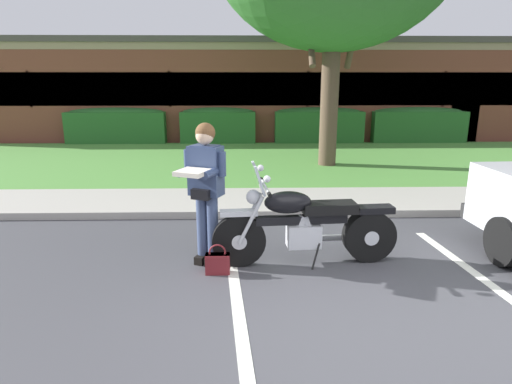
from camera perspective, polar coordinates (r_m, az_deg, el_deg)
name	(u,v)px	position (r m, az deg, el deg)	size (l,w,h in m)	color
ground_plane	(354,325)	(4.24, 12.76, -16.74)	(140.00, 140.00, 0.00)	#424247
curb_strip	(306,213)	(7.13, 6.61, -2.74)	(60.00, 0.20, 0.12)	#ADA89E
concrete_walk	(300,200)	(7.94, 5.78, -1.04)	(60.00, 1.50, 0.08)	#ADA89E
grass_lawn	(282,161)	(11.78, 3.44, 4.16)	(60.00, 6.42, 0.06)	#518E3D
stall_stripe_0	(239,315)	(4.30, -2.29, -15.85)	(0.12, 4.40, 0.01)	silver
motorcycle	(312,225)	(5.25, 7.38, -4.30)	(2.24, 0.82, 1.26)	black
rider_person	(205,183)	(5.08, -6.71, 1.18)	(0.57, 0.66, 1.70)	black
handbag	(218,262)	(5.06, -5.08, -9.15)	(0.28, 0.13, 0.36)	maroon
hedge_left	(117,125)	(15.65, -17.79, 8.42)	(3.33, 0.90, 1.24)	#286028
hedge_center_left	(218,125)	(15.06, -4.99, 8.84)	(2.52, 0.90, 1.24)	#286028
hedge_center_right	(318,124)	(15.24, 8.19, 8.81)	(3.01, 0.90, 1.24)	#286028
hedge_right	(417,124)	(16.16, 20.44, 8.38)	(3.19, 0.90, 1.24)	#286028
brick_building	(291,88)	(20.61, 4.64, 13.56)	(27.68, 11.21, 3.54)	brown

